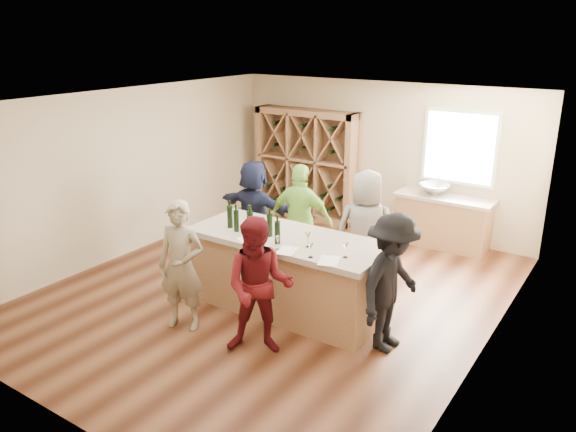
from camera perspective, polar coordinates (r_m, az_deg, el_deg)
The scene contains 35 objects.
floor at distance 8.41m, azimuth -1.34°, elevation -8.02°, with size 6.00×7.00×0.10m, color #58301C.
ceiling at distance 7.57m, azimuth -1.50°, elevation 12.02°, with size 6.00×7.00×0.10m, color white.
wall_back at distance 10.87m, azimuth 9.45°, elevation 6.02°, with size 6.00×0.10×2.80m, color #C7B390.
wall_front at distance 5.55m, azimuth -23.13°, elevation -7.63°, with size 6.00×0.10×2.80m, color #C7B390.
wall_left at distance 9.88m, azimuth -16.10°, elevation 4.29°, with size 0.10×7.00×2.80m, color #C7B390.
wall_right at distance 6.69m, azimuth 20.53°, elevation -2.88°, with size 0.10×7.00×2.80m, color #C7B390.
window_frame at distance 10.22m, azimuth 17.07°, elevation 6.67°, with size 1.30×0.06×1.30m, color white.
window_pane at distance 10.18m, azimuth 17.01°, elevation 6.64°, with size 1.18×0.01×1.18m, color white.
wine_rack at distance 11.38m, azimuth 1.87°, elevation 5.28°, with size 2.20×0.45×2.20m, color #986D48.
back_counter_base at distance 10.33m, azimuth 15.41°, elevation -0.65°, with size 1.60×0.58×0.86m, color #986D48.
back_counter_top at distance 10.19m, azimuth 15.63°, elevation 1.79°, with size 1.70×0.62×0.06m, color #AA9E8C.
sink at distance 10.22m, azimuth 14.63°, elevation 2.64°, with size 0.54×0.54×0.19m, color silver.
faucet at distance 10.37m, azimuth 14.99°, elevation 3.16°, with size 0.02×0.02×0.30m, color silver.
tasting_counter_base at distance 7.70m, azimuth -0.08°, elevation -6.09°, with size 2.60×1.00×1.00m, color #986D48.
tasting_counter_top at distance 7.49m, azimuth -0.08°, elevation -2.33°, with size 2.72×1.12×0.08m, color #AA9E8C.
wine_bottle_a at distance 7.79m, azimuth -5.92°, elevation -0.08°, with size 0.08×0.08×0.31m, color black.
wine_bottle_b at distance 7.64m, azimuth -5.27°, elevation -0.49°, with size 0.07×0.07×0.30m, color black.
wine_bottle_c at distance 7.66m, azimuth -3.97°, elevation -0.48°, with size 0.07×0.07×0.28m, color black.
wine_bottle_d at distance 7.49m, azimuth -3.86°, elevation -0.70°, with size 0.08×0.08×0.33m, color black.
wine_bottle_e at distance 7.43m, azimuth -1.86°, elevation -0.93°, with size 0.08×0.08×0.31m, color black.
wine_glass_a at distance 7.31m, azimuth -4.11°, elevation -1.87°, with size 0.06×0.06×0.17m, color white.
wine_glass_b at distance 6.99m, azimuth -1.04°, elevation -2.79°, with size 0.06×0.06×0.17m, color white.
wine_glass_c at distance 6.76m, azimuth 2.32°, elevation -3.52°, with size 0.07×0.07×0.18m, color white.
wine_glass_d at distance 7.08m, azimuth 2.02°, elevation -2.42°, with size 0.07×0.07×0.20m, color white.
wine_glass_e at distance 6.79m, azimuth 5.85°, elevation -3.48°, with size 0.07×0.07×0.19m, color white.
tasting_menu_a at distance 7.41m, azimuth -4.00°, elevation -2.28°, with size 0.21×0.28×0.00m, color white.
tasting_menu_b at distance 6.99m, azimuth -0.12°, elevation -3.53°, with size 0.22×0.30×0.00m, color white.
tasting_menu_c at distance 6.71m, azimuth 4.17°, elevation -4.55°, with size 0.23×0.32×0.00m, color white.
person_near_left at distance 7.25m, azimuth -10.77°, elevation -5.00°, with size 0.62×0.45×1.70m, color gray.
person_near_right at distance 6.61m, azimuth -2.94°, elevation -7.17°, with size 0.82×0.45×1.69m, color #590F14.
person_server at distance 6.76m, azimuth 10.46°, elevation -6.72°, with size 1.11×0.51×1.72m, color black.
person_far_mid at distance 8.68m, azimuth 1.31°, elevation -0.44°, with size 1.04×0.53×1.77m, color #8CC64C.
person_far_right at distance 8.20m, azimuth 7.89°, elevation -1.61°, with size 0.89×0.58×1.82m, color slate.
person_far_left at distance 9.33m, azimuth -3.43°, elevation 0.61°, with size 1.56×0.56×1.68m, color #191E38.
wine_bottle_f at distance 7.17m, azimuth -1.08°, elevation -1.70°, with size 0.07×0.07×0.30m, color black.
Camera 1 is at (4.33, -6.15, 3.71)m, focal length 35.00 mm.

